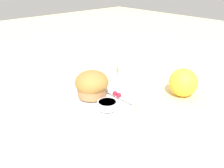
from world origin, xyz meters
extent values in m
plane|color=beige|center=(0.00, 0.00, 0.00)|extent=(3.00, 3.00, 0.00)
cylinder|color=white|center=(-0.01, 0.00, 0.01)|extent=(0.20, 0.20, 0.01)
torus|color=white|center=(-0.01, 0.00, 0.02)|extent=(0.20, 0.20, 0.01)
cylinder|color=#9E7047|center=(-0.05, 0.00, 0.04)|extent=(0.08, 0.08, 0.03)
ellipsoid|color=olive|center=(-0.05, 0.00, 0.06)|extent=(0.09, 0.09, 0.06)
cylinder|color=silver|center=(0.04, -0.02, 0.03)|extent=(0.05, 0.05, 0.02)
cylinder|color=beige|center=(0.04, -0.02, 0.04)|extent=(0.04, 0.04, 0.00)
sphere|color=#B7192D|center=(0.00, 0.05, 0.03)|extent=(0.01, 0.01, 0.01)
sphere|color=#B7192D|center=(0.01, 0.05, 0.03)|extent=(0.01, 0.01, 0.01)
cube|color=silver|center=(-0.01, 0.05, 0.02)|extent=(0.17, 0.02, 0.00)
sphere|color=#F4A82D|center=(0.10, 0.22, 0.04)|extent=(0.08, 0.08, 0.08)
cylinder|color=silver|center=(-0.10, 0.20, 0.05)|extent=(0.07, 0.07, 0.09)
camera|label=1|loc=(0.45, -0.38, 0.34)|focal=40.00mm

